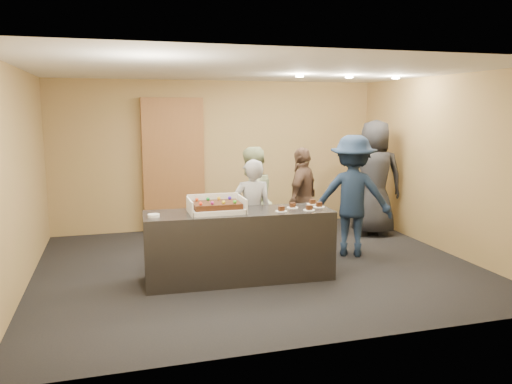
# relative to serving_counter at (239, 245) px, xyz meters

# --- Properties ---
(room) EXTENTS (6.04, 6.00, 2.70)m
(room) POSITION_rel_serving_counter_xyz_m (0.38, 0.49, 0.90)
(room) COLOR black
(room) RESTS_ON ground
(serving_counter) EXTENTS (2.43, 0.81, 0.90)m
(serving_counter) POSITION_rel_serving_counter_xyz_m (0.00, 0.00, 0.00)
(serving_counter) COLOR black
(serving_counter) RESTS_ON floor
(storage_cabinet) EXTENTS (1.09, 0.15, 2.39)m
(storage_cabinet) POSITION_rel_serving_counter_xyz_m (-0.48, 2.90, 0.74)
(storage_cabinet) COLOR brown
(storage_cabinet) RESTS_ON floor
(cake_box) EXTENTS (0.69, 0.48, 0.20)m
(cake_box) POSITION_rel_serving_counter_xyz_m (-0.29, 0.03, 0.50)
(cake_box) COLOR white
(cake_box) RESTS_ON serving_counter
(sheet_cake) EXTENTS (0.59, 0.41, 0.11)m
(sheet_cake) POSITION_rel_serving_counter_xyz_m (-0.29, -0.00, 0.55)
(sheet_cake) COLOR #341A0B
(sheet_cake) RESTS_ON cake_box
(plate_stack) EXTENTS (0.14, 0.14, 0.04)m
(plate_stack) POSITION_rel_serving_counter_xyz_m (-1.08, -0.06, 0.47)
(plate_stack) COLOR white
(plate_stack) RESTS_ON serving_counter
(slice_a) EXTENTS (0.15, 0.15, 0.07)m
(slice_a) POSITION_rel_serving_counter_xyz_m (0.51, -0.17, 0.47)
(slice_a) COLOR white
(slice_a) RESTS_ON serving_counter
(slice_b) EXTENTS (0.15, 0.15, 0.07)m
(slice_b) POSITION_rel_serving_counter_xyz_m (0.73, 0.01, 0.47)
(slice_b) COLOR white
(slice_b) RESTS_ON serving_counter
(slice_c) EXTENTS (0.15, 0.15, 0.07)m
(slice_c) POSITION_rel_serving_counter_xyz_m (0.88, -0.20, 0.47)
(slice_c) COLOR white
(slice_c) RESTS_ON serving_counter
(slice_d) EXTENTS (0.15, 0.15, 0.07)m
(slice_d) POSITION_rel_serving_counter_xyz_m (1.08, 0.17, 0.47)
(slice_d) COLOR white
(slice_d) RESTS_ON serving_counter
(slice_e) EXTENTS (0.15, 0.15, 0.07)m
(slice_e) POSITION_rel_serving_counter_xyz_m (1.09, -0.04, 0.47)
(slice_e) COLOR white
(slice_e) RESTS_ON serving_counter
(person_server_grey) EXTENTS (0.59, 0.42, 1.52)m
(person_server_grey) POSITION_rel_serving_counter_xyz_m (0.30, 0.45, 0.31)
(person_server_grey) COLOR #97979C
(person_server_grey) RESTS_ON floor
(person_sage_man) EXTENTS (1.00, 0.92, 1.65)m
(person_sage_man) POSITION_rel_serving_counter_xyz_m (0.42, 0.95, 0.37)
(person_sage_man) COLOR #A0AD80
(person_sage_man) RESTS_ON floor
(person_navy_man) EXTENTS (1.35, 1.14, 1.81)m
(person_navy_man) POSITION_rel_serving_counter_xyz_m (1.90, 0.60, 0.46)
(person_navy_man) COLOR #15233C
(person_navy_man) RESTS_ON floor
(person_brown_extra) EXTENTS (0.92, 0.96, 1.61)m
(person_brown_extra) POSITION_rel_serving_counter_xyz_m (1.32, 1.15, 0.35)
(person_brown_extra) COLOR brown
(person_brown_extra) RESTS_ON floor
(person_dark_suit) EXTENTS (1.13, 0.90, 2.01)m
(person_dark_suit) POSITION_rel_serving_counter_xyz_m (2.83, 1.63, 0.56)
(person_dark_suit) COLOR #222327
(person_dark_suit) RESTS_ON floor
(ceiling_spotlights) EXTENTS (1.72, 0.12, 0.03)m
(ceiling_spotlights) POSITION_rel_serving_counter_xyz_m (1.98, 0.99, 2.22)
(ceiling_spotlights) COLOR #FFEAC6
(ceiling_spotlights) RESTS_ON ceiling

